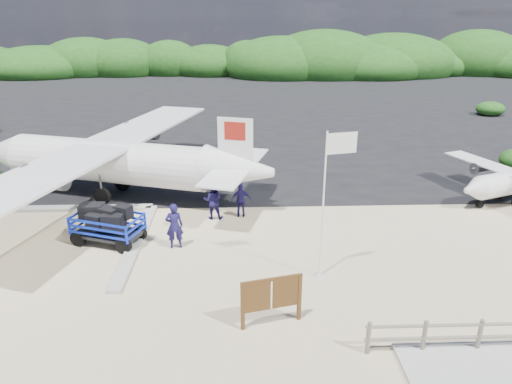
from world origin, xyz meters
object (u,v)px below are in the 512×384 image
aircraft_large (451,114)px  aircraft_small (170,94)px  crew_b (213,200)px  baggage_cart (110,243)px  signboard (271,324)px  flagpole (319,276)px  crew_c (241,200)px  crew_a (174,226)px

aircraft_large → aircraft_small: (-27.09, 11.86, 0.00)m
crew_b → aircraft_small: size_ratio=0.27×
baggage_cart → signboard: (6.08, -5.31, 0.00)m
flagpole → crew_b: bearing=128.4°
flagpole → aircraft_large: bearing=58.5°
baggage_cart → signboard: bearing=-21.3°
flagpole → aircraft_small: (-10.61, 38.72, 0.00)m
aircraft_small → crew_b: bearing=80.9°
flagpole → signboard: flagpole is taller
crew_b → aircraft_small: 34.45m
crew_b → signboard: bearing=108.3°
crew_b → aircraft_large: aircraft_large is taller
signboard → aircraft_small: aircraft_small is taller
crew_c → aircraft_small: 34.59m
signboard → crew_b: 7.85m
crew_b → aircraft_large: bearing=-130.0°
crew_b → aircraft_small: (-6.70, 33.78, -0.86)m
aircraft_small → crew_a: bearing=78.1°
crew_a → crew_b: crew_a is taller
signboard → crew_a: crew_a is taller
baggage_cart → flagpole: (7.93, -2.72, 0.00)m
crew_a → crew_c: bearing=-141.4°
crew_a → aircraft_large: bearing=-140.2°
crew_a → aircraft_small: size_ratio=0.29×
crew_a → crew_c: crew_a is taller
baggage_cart → crew_c: 5.80m
baggage_cart → signboard: size_ratio=1.47×
baggage_cart → aircraft_small: size_ratio=0.45×
crew_b → flagpole: bearing=131.4°
signboard → crew_c: crew_c is taller
crew_b → crew_a: bearing=66.3°
crew_a → flagpole: bearing=148.0°
signboard → crew_a: size_ratio=1.05×
flagpole → crew_b: 6.36m
baggage_cart → aircraft_small: aircraft_small is taller
signboard → aircraft_large: bearing=44.4°
flagpole → crew_a: (-5.25, 2.26, 0.92)m
crew_c → signboard: bearing=99.1°
aircraft_small → flagpole: bearing=85.1°
signboard → crew_c: size_ratio=1.23×
crew_c → aircraft_small: bearing=-73.8°
aircraft_large → baggage_cart: bearing=61.6°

